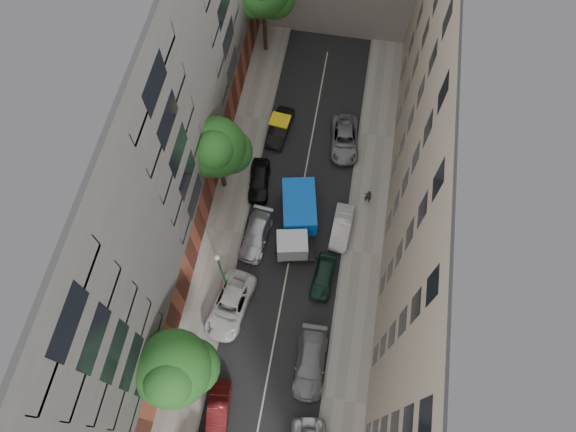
% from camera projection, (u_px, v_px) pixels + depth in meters
% --- Properties ---
extents(ground, '(120.00, 120.00, 0.00)m').
position_uv_depth(ground, '(293.00, 242.00, 40.25)').
color(ground, '#4C4C49').
rests_on(ground, ground).
extents(road_surface, '(8.00, 44.00, 0.02)m').
position_uv_depth(road_surface, '(293.00, 242.00, 40.24)').
color(road_surface, black).
rests_on(road_surface, ground).
extents(sidewalk_left, '(3.00, 44.00, 0.15)m').
position_uv_depth(sidewalk_left, '(224.00, 231.00, 40.59)').
color(sidewalk_left, gray).
rests_on(sidewalk_left, ground).
extents(sidewalk_right, '(3.00, 44.00, 0.15)m').
position_uv_depth(sidewalk_right, '(362.00, 253.00, 39.78)').
color(sidewalk_right, gray).
rests_on(sidewalk_right, ground).
extents(building_left, '(8.00, 44.00, 20.00)m').
position_uv_depth(building_left, '(121.00, 153.00, 32.04)').
color(building_left, '#484643').
rests_on(building_left, ground).
extents(building_right, '(8.00, 44.00, 20.00)m').
position_uv_depth(building_right, '(476.00, 207.00, 30.41)').
color(building_right, tan).
rests_on(building_right, ground).
extents(tarp_truck, '(3.59, 6.56, 2.84)m').
position_uv_depth(tarp_truck, '(297.00, 219.00, 39.39)').
color(tarp_truck, black).
rests_on(tarp_truck, ground).
extents(car_left_1, '(1.80, 4.08, 1.30)m').
position_uv_depth(car_left_1, '(218.00, 411.00, 34.29)').
color(car_left_1, '#501011').
rests_on(car_left_1, ground).
extents(car_left_2, '(3.26, 5.68, 1.49)m').
position_uv_depth(car_left_2, '(230.00, 305.00, 37.31)').
color(car_left_2, silver).
rests_on(car_left_2, ground).
extents(car_left_3, '(2.27, 4.76, 1.34)m').
position_uv_depth(car_left_3, '(256.00, 235.00, 39.77)').
color(car_left_3, '#BBBABF').
rests_on(car_left_3, ground).
extents(car_left_4, '(2.10, 4.25, 1.39)m').
position_uv_depth(car_left_4, '(259.00, 180.00, 41.84)').
color(car_left_4, black).
rests_on(car_left_4, ground).
extents(car_left_5, '(1.95, 4.35, 1.39)m').
position_uv_depth(car_left_5, '(280.00, 128.00, 44.08)').
color(car_left_5, black).
rests_on(car_left_5, ground).
extents(car_right_1, '(2.24, 5.20, 1.49)m').
position_uv_depth(car_right_1, '(310.00, 363.00, 35.54)').
color(car_right_1, slate).
rests_on(car_right_1, ground).
extents(car_right_2, '(1.86, 4.00, 1.32)m').
position_uv_depth(car_right_2, '(324.00, 276.00, 38.35)').
color(car_right_2, '#152F22').
rests_on(car_right_2, ground).
extents(car_right_3, '(1.58, 4.06, 1.32)m').
position_uv_depth(car_right_3, '(341.00, 227.00, 40.07)').
color(car_right_3, silver).
rests_on(car_right_3, ground).
extents(car_right_4, '(2.89, 5.24, 1.39)m').
position_uv_depth(car_right_4, '(344.00, 139.00, 43.57)').
color(car_right_4, slate).
rests_on(car_right_4, ground).
extents(tree_near, '(5.07, 4.76, 7.76)m').
position_uv_depth(tree_near, '(175.00, 371.00, 30.94)').
color(tree_near, '#382619').
rests_on(tree_near, sidewalk_left).
extents(tree_mid, '(4.88, 4.54, 8.08)m').
position_uv_depth(tree_mid, '(217.00, 150.00, 37.33)').
color(tree_mid, '#382619').
rests_on(tree_mid, sidewalk_left).
extents(lamp_post, '(0.36, 0.36, 6.44)m').
position_uv_depth(lamp_post, '(221.00, 270.00, 34.93)').
color(lamp_post, '#19582C').
rests_on(lamp_post, sidewalk_left).
extents(pedestrian, '(0.61, 0.42, 1.59)m').
position_uv_depth(pedestrian, '(368.00, 196.00, 40.92)').
color(pedestrian, black).
rests_on(pedestrian, sidewalk_right).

